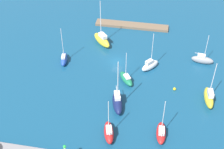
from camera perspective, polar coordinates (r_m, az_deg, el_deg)
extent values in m
plane|color=navy|center=(82.23, 0.89, 2.30)|extent=(160.00, 160.00, 0.00)
cube|color=brown|center=(96.19, 3.50, 8.61)|extent=(21.24, 3.13, 0.73)
sphere|color=green|center=(57.88, -8.35, -12.44)|extent=(0.56, 0.56, 0.56)
ellipsoid|color=yellow|center=(87.91, -1.80, 6.06)|extent=(6.39, 6.69, 2.51)
cube|color=silver|center=(86.52, -1.63, 6.85)|extent=(2.67, 2.75, 1.02)
cylinder|color=silver|center=(84.82, -2.02, 9.73)|extent=(0.17, 0.17, 10.16)
cylinder|color=silver|center=(85.72, -1.42, 7.03)|extent=(2.20, 2.37, 0.14)
ellipsoid|color=red|center=(64.88, 8.62, -10.14)|extent=(2.13, 5.62, 1.66)
cube|color=silver|center=(63.70, 8.72, -9.75)|extent=(1.21, 2.04, 0.72)
cylinder|color=silver|center=(61.66, 9.04, -7.18)|extent=(0.13, 0.13, 7.54)
cylinder|color=silver|center=(62.95, 8.75, -9.83)|extent=(0.23, 2.55, 0.11)
ellipsoid|color=#2347B2|center=(82.42, -8.43, 2.69)|extent=(2.43, 5.36, 1.77)
cube|color=silver|center=(81.42, -8.54, 3.15)|extent=(1.23, 1.99, 0.51)
cylinder|color=silver|center=(79.85, -8.74, 5.57)|extent=(0.12, 0.12, 7.89)
cylinder|color=silver|center=(80.87, -8.59, 3.22)|extent=(0.49, 2.11, 0.10)
ellipsoid|color=gray|center=(84.22, 15.61, 2.49)|extent=(5.53, 2.21, 1.97)
cube|color=silver|center=(83.46, 15.47, 3.25)|extent=(2.04, 1.18, 0.61)
cylinder|color=silver|center=(81.89, 16.30, 4.75)|extent=(0.13, 0.13, 6.31)
cylinder|color=silver|center=(83.19, 15.18, 3.57)|extent=(2.42, 0.38, 0.10)
ellipsoid|color=white|center=(79.83, 6.70, 1.55)|extent=(4.66, 5.16, 1.94)
cube|color=silver|center=(78.74, 6.56, 2.22)|extent=(1.99, 2.12, 0.82)
cylinder|color=silver|center=(77.01, 7.12, 4.57)|extent=(0.13, 0.13, 8.13)
cylinder|color=silver|center=(78.20, 6.42, 2.45)|extent=(1.36, 1.63, 0.10)
ellipsoid|color=#19724C|center=(75.83, 2.50, -0.75)|extent=(4.60, 5.53, 1.59)
cube|color=silver|center=(74.89, 2.66, -0.36)|extent=(2.02, 2.24, 0.40)
cylinder|color=silver|center=(73.47, 2.49, 1.77)|extent=(0.13, 0.13, 6.45)
cylinder|color=silver|center=(74.42, 2.79, -0.32)|extent=(1.29, 1.81, 0.10)
ellipsoid|color=#141E4C|center=(69.42, 0.95, -4.98)|extent=(3.75, 7.16, 2.28)
cube|color=silver|center=(68.72, 0.92, -3.73)|extent=(1.83, 2.70, 0.86)
cylinder|color=silver|center=(64.96, 1.04, -1.31)|extent=(0.16, 0.16, 10.11)
cylinder|color=silver|center=(68.91, 0.87, -2.93)|extent=(1.01, 3.31, 0.13)
ellipsoid|color=yellow|center=(73.42, 16.64, -3.93)|extent=(2.43, 6.44, 2.49)
cube|color=silver|center=(71.90, 16.95, -3.19)|extent=(1.30, 2.36, 1.03)
cylinder|color=silver|center=(70.33, 17.37, -0.70)|extent=(0.15, 0.15, 7.85)
cylinder|color=silver|center=(70.94, 17.14, -3.20)|extent=(0.44, 3.11, 0.12)
ellipsoid|color=red|center=(63.96, -0.57, -10.17)|extent=(3.25, 5.80, 2.12)
cube|color=silver|center=(62.63, -0.54, -9.67)|extent=(1.60, 2.21, 0.61)
cylinder|color=silver|center=(60.70, -0.62, -7.17)|extent=(0.13, 0.13, 7.08)
cylinder|color=silver|center=(61.94, -0.50, -9.77)|extent=(0.77, 2.44, 0.11)
sphere|color=yellow|center=(75.13, 10.93, -2.51)|extent=(0.68, 0.68, 0.68)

